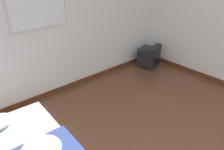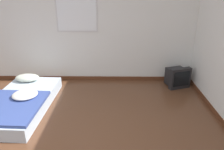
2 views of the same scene
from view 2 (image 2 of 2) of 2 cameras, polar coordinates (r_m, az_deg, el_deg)
The scene contains 3 objects.
wall_back at distance 5.13m, azimuth -9.97°, elevation 12.26°, with size 7.92×0.08×2.60m.
mattress_bed at distance 4.47m, azimuth -22.76°, elevation -6.40°, with size 1.10×2.00×0.37m.
crt_tv at distance 5.19m, azimuth 16.64°, elevation -0.50°, with size 0.54×0.51×0.48m.
Camera 2 is at (0.93, -2.08, 2.18)m, focal length 35.00 mm.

